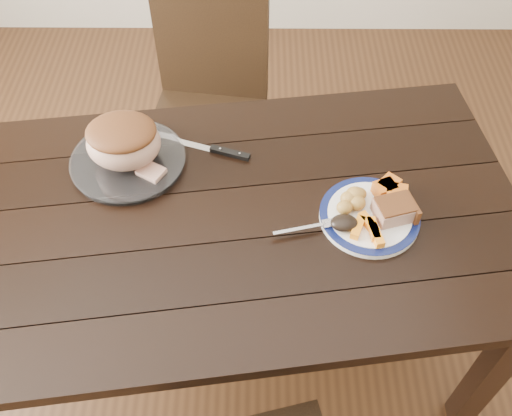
{
  "coord_description": "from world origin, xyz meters",
  "views": [
    {
      "loc": [
        0.09,
        -0.95,
        1.94
      ],
      "look_at": [
        0.08,
        -0.02,
        0.8
      ],
      "focal_mm": 40.0,
      "sensor_mm": 36.0,
      "label": 1
    }
  ],
  "objects_px": {
    "dining_table": "(228,234)",
    "chair_far": "(209,99)",
    "fork": "(312,227)",
    "serving_platter": "(128,162)",
    "carving_knife": "(217,150)",
    "pork_slice": "(394,210)",
    "dinner_plate": "(369,216)",
    "roast_joint": "(124,143)"
  },
  "relations": [
    {
      "from": "fork",
      "to": "carving_knife",
      "type": "relative_size",
      "value": 0.57
    },
    {
      "from": "dinner_plate",
      "to": "dining_table",
      "type": "bearing_deg",
      "value": 178.16
    },
    {
      "from": "chair_far",
      "to": "dinner_plate",
      "type": "xyz_separation_m",
      "value": [
        0.48,
        -0.75,
        0.23
      ]
    },
    {
      "from": "dining_table",
      "to": "serving_platter",
      "type": "distance_m",
      "value": 0.36
    },
    {
      "from": "roast_joint",
      "to": "dinner_plate",
      "type": "bearing_deg",
      "value": -16.25
    },
    {
      "from": "dinner_plate",
      "to": "fork",
      "type": "relative_size",
      "value": 1.5
    },
    {
      "from": "dinner_plate",
      "to": "roast_joint",
      "type": "xyz_separation_m",
      "value": [
        -0.67,
        0.19,
        0.08
      ]
    },
    {
      "from": "chair_far",
      "to": "roast_joint",
      "type": "xyz_separation_m",
      "value": [
        -0.18,
        -0.56,
        0.31
      ]
    },
    {
      "from": "fork",
      "to": "carving_knife",
      "type": "bearing_deg",
      "value": 118.21
    },
    {
      "from": "dinner_plate",
      "to": "fork",
      "type": "xyz_separation_m",
      "value": [
        -0.16,
        -0.04,
        0.01
      ]
    },
    {
      "from": "dining_table",
      "to": "chair_far",
      "type": "distance_m",
      "value": 0.76
    },
    {
      "from": "pork_slice",
      "to": "roast_joint",
      "type": "relative_size",
      "value": 0.47
    },
    {
      "from": "roast_joint",
      "to": "carving_knife",
      "type": "relative_size",
      "value": 0.66
    },
    {
      "from": "dining_table",
      "to": "fork",
      "type": "distance_m",
      "value": 0.26
    },
    {
      "from": "chair_far",
      "to": "fork",
      "type": "bearing_deg",
      "value": 120.08
    },
    {
      "from": "dinner_plate",
      "to": "roast_joint",
      "type": "bearing_deg",
      "value": 163.75
    },
    {
      "from": "chair_far",
      "to": "carving_knife",
      "type": "distance_m",
      "value": 0.56
    },
    {
      "from": "chair_far",
      "to": "pork_slice",
      "type": "xyz_separation_m",
      "value": [
        0.54,
        -0.75,
        0.27
      ]
    },
    {
      "from": "serving_platter",
      "to": "carving_knife",
      "type": "relative_size",
      "value": 1.03
    },
    {
      "from": "dinner_plate",
      "to": "pork_slice",
      "type": "bearing_deg",
      "value": -4.76
    },
    {
      "from": "serving_platter",
      "to": "fork",
      "type": "height_order",
      "value": "fork"
    },
    {
      "from": "carving_knife",
      "to": "pork_slice",
      "type": "bearing_deg",
      "value": -9.32
    },
    {
      "from": "pork_slice",
      "to": "fork",
      "type": "bearing_deg",
      "value": -169.53
    },
    {
      "from": "dining_table",
      "to": "fork",
      "type": "relative_size",
      "value": 9.66
    },
    {
      "from": "pork_slice",
      "to": "dining_table",
      "type": "bearing_deg",
      "value": 177.77
    },
    {
      "from": "dining_table",
      "to": "roast_joint",
      "type": "height_order",
      "value": "roast_joint"
    },
    {
      "from": "dining_table",
      "to": "serving_platter",
      "type": "bearing_deg",
      "value": 147.63
    },
    {
      "from": "pork_slice",
      "to": "serving_platter",
      "type": "bearing_deg",
      "value": 164.64
    },
    {
      "from": "serving_platter",
      "to": "pork_slice",
      "type": "bearing_deg",
      "value": -15.36
    },
    {
      "from": "chair_far",
      "to": "dining_table",
      "type": "bearing_deg",
      "value": 105.68
    },
    {
      "from": "carving_knife",
      "to": "fork",
      "type": "bearing_deg",
      "value": -29.67
    },
    {
      "from": "pork_slice",
      "to": "carving_knife",
      "type": "bearing_deg",
      "value": 152.1
    },
    {
      "from": "dining_table",
      "to": "chair_far",
      "type": "relative_size",
      "value": 1.84
    },
    {
      "from": "dining_table",
      "to": "serving_platter",
      "type": "height_order",
      "value": "serving_platter"
    },
    {
      "from": "chair_far",
      "to": "dinner_plate",
      "type": "relative_size",
      "value": 3.52
    },
    {
      "from": "dinner_plate",
      "to": "pork_slice",
      "type": "xyz_separation_m",
      "value": [
        0.06,
        -0.0,
        0.03
      ]
    },
    {
      "from": "fork",
      "to": "roast_joint",
      "type": "distance_m",
      "value": 0.57
    },
    {
      "from": "dining_table",
      "to": "fork",
      "type": "height_order",
      "value": "fork"
    },
    {
      "from": "dining_table",
      "to": "chair_far",
      "type": "bearing_deg",
      "value": 98.11
    },
    {
      "from": "carving_knife",
      "to": "serving_platter",
      "type": "bearing_deg",
      "value": -149.92
    },
    {
      "from": "dinner_plate",
      "to": "carving_knife",
      "type": "height_order",
      "value": "dinner_plate"
    },
    {
      "from": "dining_table",
      "to": "dinner_plate",
      "type": "bearing_deg",
      "value": -1.84
    }
  ]
}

